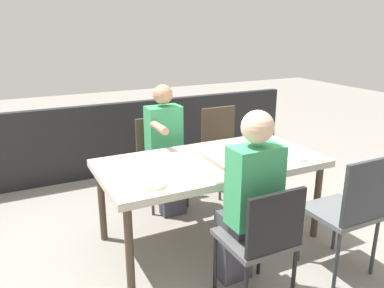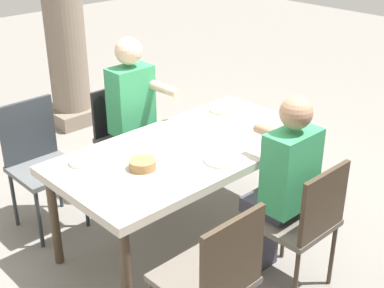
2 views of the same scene
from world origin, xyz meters
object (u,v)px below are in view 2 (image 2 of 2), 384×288
object	(u,v)px
dining_table	(189,154)
chair_west_north	(39,157)
plate_2	(223,110)
chair_west_south	(214,275)
plate_0	(86,161)
diner_woman_green	(137,116)
diner_man_white	(281,185)
plate_1	(222,160)
chair_mid_south	(304,219)
bread_basket	(143,164)
chair_mid_north	(125,132)

from	to	relation	value
dining_table	chair_west_north	distance (m)	1.11
chair_west_north	plate_2	size ratio (longest dim) A/B	4.60
chair_west_south	plate_0	world-z (taller)	chair_west_south
plate_2	diner_woman_green	bearing A→B (deg)	140.35
chair_west_north	diner_man_white	world-z (taller)	diner_man_white
chair_west_north	plate_1	world-z (taller)	chair_west_north
diner_woman_green	plate_1	xyz separation A→B (m)	(-0.11, -1.02, 0.03)
chair_west_south	dining_table	bearing A→B (deg)	53.67
dining_table	diner_woman_green	world-z (taller)	diner_woman_green
diner_man_white	chair_mid_south	bearing A→B (deg)	-90.93
chair_west_south	bread_basket	world-z (taller)	chair_west_south
plate_0	plate_2	world-z (taller)	same
chair_mid_south	plate_1	size ratio (longest dim) A/B	3.73
chair_mid_south	bread_basket	distance (m)	1.03
chair_mid_north	plate_1	xyz separation A→B (m)	(-0.10, -1.19, 0.23)
plate_0	plate_2	xyz separation A→B (m)	(1.27, 0.00, 0.00)
dining_table	plate_1	bearing A→B (deg)	-88.83
chair_mid_south	chair_west_south	bearing A→B (deg)	-179.67
chair_mid_north	diner_man_white	world-z (taller)	diner_man_white
plate_0	plate_1	world-z (taller)	same
dining_table	diner_woman_green	size ratio (longest dim) A/B	1.41
chair_west_north	chair_mid_south	distance (m)	1.94
diner_man_white	plate_2	size ratio (longest dim) A/B	6.15
plate_0	plate_1	distance (m)	0.87
dining_table	chair_west_north	world-z (taller)	chair_west_north
diner_woman_green	plate_2	distance (m)	0.67
chair_west_south	diner_man_white	world-z (taller)	diner_man_white
diner_man_white	plate_1	xyz separation A→B (m)	(-0.11, 0.39, 0.07)
chair_west_north	plate_1	xyz separation A→B (m)	(0.66, -1.20, 0.19)
diner_woman_green	bread_basket	xyz separation A→B (m)	(-0.54, -0.75, 0.05)
plate_0	plate_2	size ratio (longest dim) A/B	1.07
chair_mid_north	plate_1	world-z (taller)	chair_mid_north
diner_woman_green	plate_0	size ratio (longest dim) A/B	5.98
plate_1	bread_basket	bearing A→B (deg)	148.22
bread_basket	chair_mid_south	bearing A→B (deg)	-57.77
chair_west_north	chair_mid_south	world-z (taller)	chair_west_north
dining_table	chair_mid_south	size ratio (longest dim) A/B	2.08
diner_man_white	plate_0	size ratio (longest dim) A/B	5.75
diner_man_white	plate_1	world-z (taller)	diner_man_white
plate_1	plate_2	world-z (taller)	same
chair_mid_north	plate_1	bearing A→B (deg)	-94.97
plate_0	plate_1	size ratio (longest dim) A/B	0.92
plate_0	bread_basket	xyz separation A→B (m)	(0.21, -0.32, 0.02)
chair_west_north	bread_basket	distance (m)	0.98
dining_table	plate_2	world-z (taller)	plate_2
chair_mid_north	diner_woman_green	size ratio (longest dim) A/B	0.66
plate_0	bread_basket	size ratio (longest dim) A/B	1.30
plate_2	bread_basket	distance (m)	1.10
chair_mid_north	chair_mid_south	xyz separation A→B (m)	(-0.00, -1.77, 0.02)
chair_west_south	chair_mid_north	size ratio (longest dim) A/B	1.07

